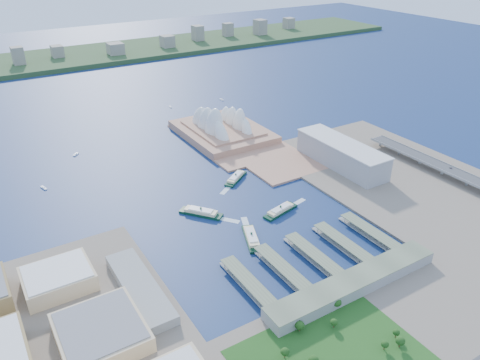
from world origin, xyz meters
TOP-DOWN VIEW (x-y plane):
  - ground at (0.00, 0.00)m, footprint 3000.00×3000.00m
  - south_land at (0.00, -210.00)m, footprint 720.00×180.00m
  - east_land at (240.00, -50.00)m, footprint 240.00×500.00m
  - peninsula at (107.50, 260.00)m, footprint 135.00×220.00m
  - far_shore at (0.00, 980.00)m, footprint 2200.00×260.00m
  - opera_house at (105.00, 280.00)m, footprint 134.00×180.00m
  - toaster_building at (195.00, 80.00)m, footprint 45.00×155.00m
  - expressway at (300.00, -60.00)m, footprint 26.00×340.00m
  - west_buildings at (-250.00, -70.00)m, footprint 200.00×280.00m
  - ferry_wharves at (14.00, -75.00)m, footprint 184.00×90.00m
  - terminal_building at (15.00, -135.00)m, footprint 200.00×28.00m
  - park at (-60.00, -190.00)m, footprint 150.00×110.00m
  - far_skyline at (0.00, 960.00)m, footprint 1900.00×140.00m
  - ferry_a at (-47.14, 69.29)m, footprint 45.34×52.05m
  - ferry_b at (38.74, 126.82)m, footprint 48.58×39.02m
  - ferry_c at (-23.10, -9.98)m, footprint 32.49×54.93m
  - ferry_d at (40.63, 21.04)m, footprint 53.51×24.84m
  - boat_a at (-201.06, 243.93)m, footprint 6.81×13.80m
  - boat_b at (-134.72, 332.23)m, footprint 10.58×10.50m
  - boat_c at (200.07, 450.95)m, footprint 3.94×12.89m
  - boat_e at (88.39, 464.96)m, footprint 4.19×10.67m
  - car_c at (304.00, -28.95)m, footprint 1.83×4.50m

SIDE VIEW (x-z plane):
  - ground at x=0.00m, z-range 0.00..0.00m
  - boat_e at x=88.39m, z-range 0.00..2.56m
  - boat_a at x=-201.06m, z-range 0.00..2.58m
  - boat_c at x=200.07m, z-range 0.00..2.89m
  - boat_b at x=-134.72m, z-range 0.00..2.98m
  - south_land at x=0.00m, z-range 0.00..3.00m
  - east_land at x=240.00m, z-range 0.00..3.00m
  - peninsula at x=107.50m, z-range 0.00..3.00m
  - ferry_wharves at x=14.00m, z-range 0.00..9.30m
  - ferry_b at x=38.74m, z-range 0.00..9.49m
  - ferry_d at x=40.63m, z-range 0.00..9.81m
  - ferry_c at x=-23.10m, z-range 0.00..10.15m
  - ferry_a at x=-47.14m, z-range 0.00..10.45m
  - far_shore at x=0.00m, z-range 0.00..12.00m
  - expressway at x=300.00m, z-range 3.00..14.85m
  - terminal_building at x=15.00m, z-range 3.00..15.00m
  - park at x=-60.00m, z-range 3.00..19.00m
  - car_c at x=304.00m, z-range 14.85..16.16m
  - west_buildings at x=-250.00m, z-range 3.00..30.00m
  - toaster_building at x=195.00m, z-range 3.00..38.00m
  - opera_house at x=105.00m, z-range 3.00..61.00m
  - far_skyline at x=0.00m, z-range 12.00..67.00m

